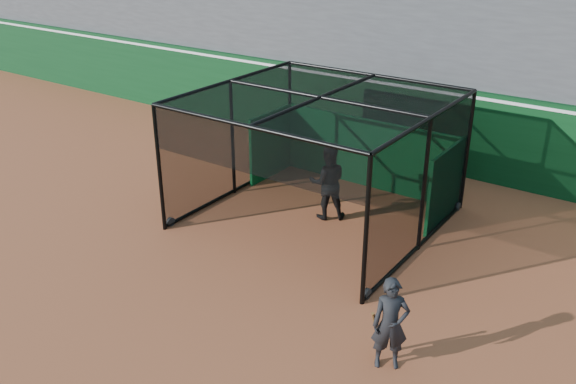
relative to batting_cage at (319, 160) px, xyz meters
The scene contains 5 objects.
ground 4.00m from the batting_cage, 90.30° to the right, with size 120.00×120.00×0.00m, color #964B2B.
outfield_wall 4.80m from the batting_cage, 90.23° to the left, with size 50.00×0.50×2.50m.
batting_cage is the anchor object (origin of this frame).
batter 0.64m from the batting_cage, 47.31° to the left, with size 0.91×0.71×1.86m, color black.
on_deck_player 5.56m from the batting_cage, 45.46° to the right, with size 0.71×0.65×1.64m.
Camera 1 is at (7.17, -7.75, 6.78)m, focal length 38.00 mm.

